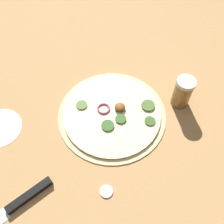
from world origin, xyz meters
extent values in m
plane|color=tan|center=(0.00, 0.00, 0.00)|extent=(3.00, 3.00, 0.00)
cylinder|color=beige|center=(0.00, 0.00, 0.00)|extent=(0.34, 0.34, 0.01)
cylinder|color=beige|center=(0.00, 0.00, 0.01)|extent=(0.30, 0.30, 0.00)
torus|color=#A34C70|center=(-0.03, 0.01, 0.01)|extent=(0.04, 0.04, 0.01)
cylinder|color=#47662D|center=(0.11, 0.04, 0.01)|extent=(0.04, 0.04, 0.01)
cylinder|color=#385B23|center=(-0.01, -0.05, 0.01)|extent=(0.04, 0.04, 0.01)
ellipsoid|color=brown|center=(0.02, 0.02, 0.02)|extent=(0.03, 0.03, 0.02)
cylinder|color=#385B23|center=(0.12, -0.02, 0.01)|extent=(0.03, 0.03, 0.00)
cylinder|color=#567538|center=(-0.10, 0.02, 0.01)|extent=(0.04, 0.04, 0.00)
cylinder|color=#385B23|center=(0.03, -0.02, 0.01)|extent=(0.03, 0.03, 0.01)
cube|color=black|center=(-0.19, -0.27, 0.01)|extent=(0.11, 0.10, 0.02)
cylinder|color=olive|center=(0.21, 0.07, 0.05)|extent=(0.06, 0.06, 0.10)
cylinder|color=beige|center=(0.21, 0.07, 0.10)|extent=(0.06, 0.06, 0.01)
cylinder|color=beige|center=(0.01, -0.24, 0.00)|extent=(0.04, 0.04, 0.01)
camera|label=1|loc=(0.04, -0.43, 0.70)|focal=42.00mm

